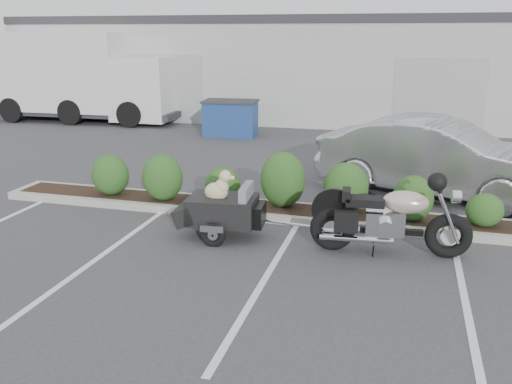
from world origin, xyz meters
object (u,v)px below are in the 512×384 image
(pet_trailer, at_px, (222,209))
(delivery_truck, at_px, (88,79))
(motorcycle, at_px, (390,220))
(dumpster, at_px, (231,118))
(sedan, at_px, (438,158))

(pet_trailer, height_order, delivery_truck, delivery_truck)
(motorcycle, xyz_separation_m, pet_trailer, (-2.79, 0.02, -0.07))
(pet_trailer, distance_m, delivery_truck, 14.25)
(dumpster, bearing_deg, sedan, -46.76)
(pet_trailer, bearing_deg, dumpster, 102.12)
(pet_trailer, distance_m, dumpster, 9.59)
(delivery_truck, bearing_deg, motorcycle, -43.81)
(sedan, xyz_separation_m, delivery_truck, (-12.85, 7.22, 0.81))
(motorcycle, distance_m, dumpster, 10.77)
(motorcycle, relative_size, delivery_truck, 0.33)
(motorcycle, bearing_deg, dumpster, 116.42)
(sedan, bearing_deg, motorcycle, -175.66)
(motorcycle, xyz_separation_m, delivery_truck, (-12.01, 10.83, 1.06))
(sedan, relative_size, delivery_truck, 0.66)
(delivery_truck, bearing_deg, sedan, -31.10)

